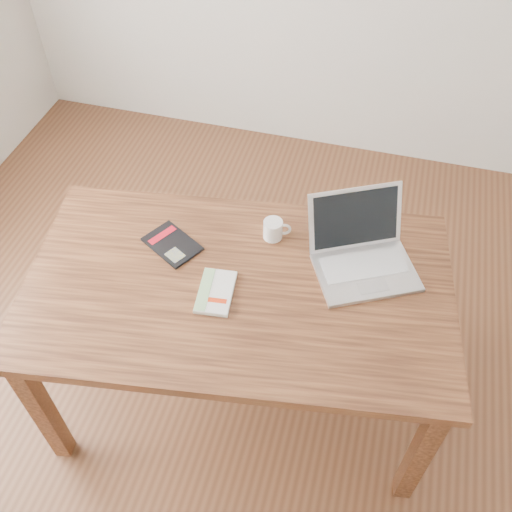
% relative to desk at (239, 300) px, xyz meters
% --- Properties ---
extents(room, '(4.04, 4.04, 2.70)m').
position_rel_desk_xyz_m(room, '(0.01, -0.13, 0.69)').
color(room, '#55311D').
rests_on(room, ground).
extents(desk, '(1.63, 1.08, 0.75)m').
position_rel_desk_xyz_m(desk, '(0.00, 0.00, 0.00)').
color(desk, '#512C18').
rests_on(desk, ground).
extents(white_guidebook, '(0.14, 0.21, 0.02)m').
position_rel_desk_xyz_m(white_guidebook, '(-0.06, -0.06, 0.10)').
color(white_guidebook, silver).
rests_on(white_guidebook, desk).
extents(black_guidebook, '(0.25, 0.22, 0.01)m').
position_rel_desk_xyz_m(black_guidebook, '(-0.29, 0.12, 0.09)').
color(black_guidebook, black).
rests_on(black_guidebook, desk).
extents(laptop, '(0.46, 0.45, 0.23)m').
position_rel_desk_xyz_m(laptop, '(0.40, 0.22, 0.14)').
color(laptop, silver).
rests_on(laptop, desk).
extents(coffee_mug, '(0.10, 0.07, 0.08)m').
position_rel_desk_xyz_m(coffee_mug, '(0.06, 0.26, 0.13)').
color(coffee_mug, white).
rests_on(coffee_mug, desk).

